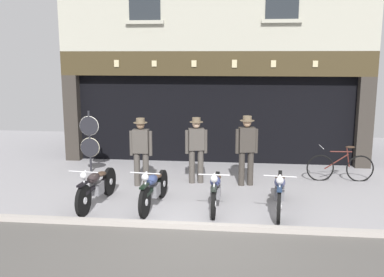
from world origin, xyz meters
name	(u,v)px	position (x,y,z in m)	size (l,w,h in m)	color
ground	(189,256)	(0.00, -0.98, -0.04)	(21.05, 22.00, 0.18)	gray
shop_facade	(217,99)	(0.00, 7.00, 1.74)	(9.35, 4.42, 6.49)	black
motorcycle_left	(97,186)	(-2.24, 1.14, 0.43)	(0.62, 2.03, 0.92)	black
motorcycle_center_left	(154,188)	(-1.00, 1.17, 0.42)	(0.62, 1.94, 0.91)	black
motorcycle_center	(216,189)	(0.30, 1.26, 0.41)	(0.62, 1.92, 0.90)	black
motorcycle_center_right	(280,191)	(1.63, 1.23, 0.43)	(0.62, 2.08, 0.93)	black
salesman_left	(141,149)	(-1.61, 2.66, 0.94)	(0.56, 0.34, 1.69)	#47423D
shopkeeper_center	(196,147)	(-0.29, 3.06, 0.93)	(0.55, 0.34, 1.67)	#47423D
salesman_right	(247,147)	(0.96, 2.99, 0.97)	(0.55, 0.35, 1.74)	#38332D
tyre_sign_pole	(90,137)	(-3.28, 3.73, 0.98)	(0.54, 0.06, 1.71)	#232328
advert_board_near	(276,104)	(1.81, 5.40, 1.77)	(0.79, 0.03, 1.09)	beige
leaning_bicycle	(340,167)	(3.37, 3.64, 0.37)	(1.70, 0.50, 0.94)	black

